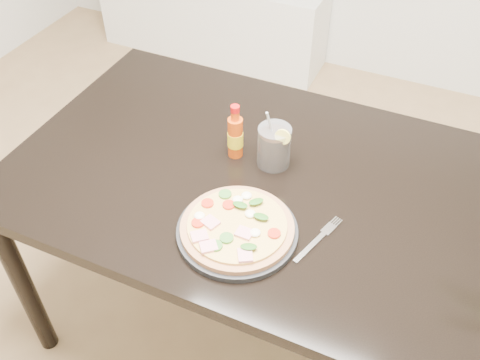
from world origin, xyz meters
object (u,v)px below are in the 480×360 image
at_px(plate, 237,231).
at_px(cola_cup, 274,147).
at_px(dining_table, 257,195).
at_px(hot_sauce_bottle, 235,136).
at_px(fork, 319,238).
at_px(media_console, 212,16).
at_px(pizza, 237,226).

xyz_separation_m(plate, cola_cup, (-0.02, 0.29, 0.05)).
height_order(dining_table, hot_sauce_bottle, hot_sauce_bottle).
relative_size(dining_table, cola_cup, 7.63).
height_order(fork, media_console, fork).
bearing_deg(plate, media_console, 118.66).
bearing_deg(hot_sauce_bottle, fork, -32.66).
distance_m(dining_table, pizza, 0.25).
bearing_deg(plate, hot_sauce_bottle, 115.49).
xyz_separation_m(pizza, hot_sauce_bottle, (-0.13, 0.28, 0.04)).
xyz_separation_m(hot_sauce_bottle, cola_cup, (0.11, 0.01, -0.01)).
xyz_separation_m(dining_table, plate, (0.04, -0.22, 0.09)).
height_order(cola_cup, media_console, cola_cup).
bearing_deg(pizza, plate, 19.56).
distance_m(fork, media_console, 2.30).
xyz_separation_m(dining_table, media_console, (-1.02, 1.71, -0.42)).
bearing_deg(fork, media_console, 141.24).
distance_m(hot_sauce_bottle, cola_cup, 0.12).
relative_size(cola_cup, fork, 0.99).
distance_m(dining_table, fork, 0.29).
bearing_deg(cola_cup, plate, -86.55).
height_order(dining_table, cola_cup, cola_cup).
distance_m(hot_sauce_bottle, media_console, 1.98).
bearing_deg(fork, hot_sauce_bottle, 164.75).
distance_m(plate, cola_cup, 0.29).
distance_m(plate, fork, 0.21).
bearing_deg(pizza, media_console, 118.63).
bearing_deg(cola_cup, media_console, 122.27).
xyz_separation_m(cola_cup, fork, (0.21, -0.22, -0.06)).
relative_size(pizza, cola_cup, 1.55).
bearing_deg(hot_sauce_bottle, media_console, 119.18).
relative_size(cola_cup, media_console, 0.13).
height_order(hot_sauce_bottle, cola_cup, cola_cup).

